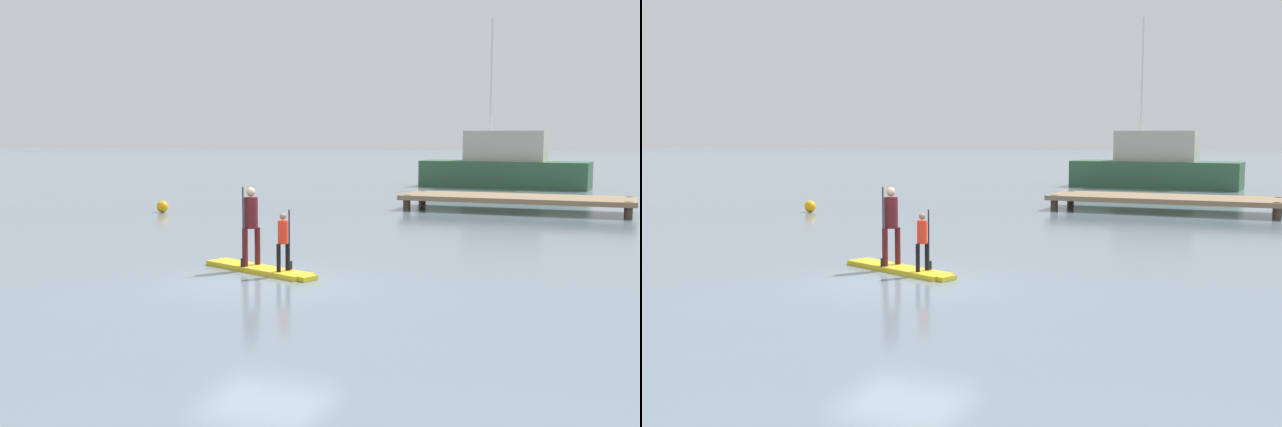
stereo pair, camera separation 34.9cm
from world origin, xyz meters
The scene contains 7 objects.
ground_plane centered at (0.00, 0.00, 0.00)m, with size 240.00×240.00×0.00m, color slate.
paddleboard_near centered at (-0.58, 0.93, 0.05)m, with size 2.96×1.58×0.10m.
paddler_adult centered at (-0.85, 1.03, 1.06)m, with size 0.38×0.49×1.68m.
paddler_child_solo centered at (0.08, 0.67, 0.77)m, with size 0.27×0.39×1.25m.
fishing_boat_green_midground centered at (0.07, 28.75, 1.13)m, with size 8.91×3.08×9.06m.
floating_dock centered at (2.54, 15.89, 0.48)m, with size 8.42×2.88×0.58m.
mooring_buoy_near centered at (-9.50, 10.53, 0.21)m, with size 0.43×0.43×0.43m, color orange.
Camera 1 is at (6.66, -13.30, 2.89)m, focal length 43.07 mm.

